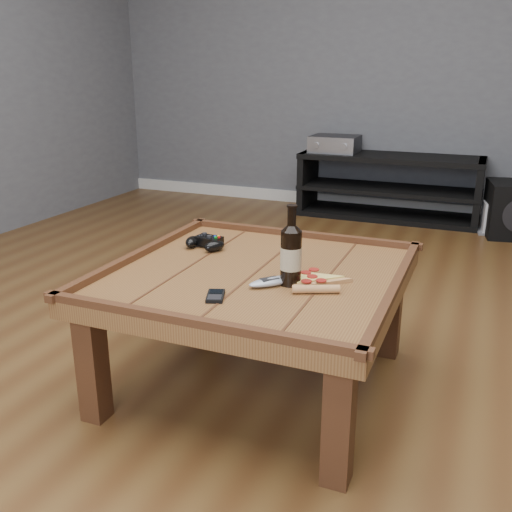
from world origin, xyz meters
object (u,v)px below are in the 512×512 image
at_px(beer_bottle, 291,253).
at_px(av_receiver, 335,144).
at_px(media_console, 389,187).
at_px(game_controller, 205,242).
at_px(smartphone, 215,296).
at_px(pizza_slice, 313,281).
at_px(remote_control, 274,281).
at_px(game_console, 485,219).
at_px(coffee_table, 257,287).

xyz_separation_m(beer_bottle, av_receiver, (-0.60, 2.82, 0.01)).
relative_size(media_console, beer_bottle, 5.14).
xyz_separation_m(game_controller, smartphone, (0.27, -0.46, -0.02)).
xyz_separation_m(pizza_slice, remote_control, (-0.12, -0.06, 0.00)).
xyz_separation_m(beer_bottle, game_console, (0.59, 2.64, -0.46)).
distance_m(media_console, remote_control, 2.86).
height_order(coffee_table, game_console, coffee_table).
height_order(media_console, smartphone, media_console).
bearing_deg(game_console, smartphone, -115.18).
bearing_deg(coffee_table, beer_bottle, -25.92).
relative_size(game_controller, av_receiver, 0.50).
relative_size(coffee_table, av_receiver, 2.76).
xyz_separation_m(remote_control, game_console, (0.64, 2.67, -0.36)).
distance_m(coffee_table, beer_bottle, 0.24).
bearing_deg(remote_control, game_console, 117.54).
relative_size(coffee_table, smartphone, 9.37).
bearing_deg(av_receiver, beer_bottle, -77.80).
relative_size(media_console, game_console, 6.20).
distance_m(media_console, smartphone, 3.03).
bearing_deg(coffee_table, pizza_slice, -10.08).
xyz_separation_m(media_console, smartphone, (-0.03, -3.03, 0.21)).
relative_size(media_console, av_receiver, 3.75).
height_order(coffee_table, smartphone, coffee_table).
distance_m(remote_control, av_receiver, 2.90).
height_order(beer_bottle, smartphone, beer_bottle).
distance_m(game_controller, remote_control, 0.49).
relative_size(pizza_slice, smartphone, 2.90).
relative_size(av_receiver, game_console, 1.65).
bearing_deg(media_console, game_console, -13.87).
xyz_separation_m(pizza_slice, av_receiver, (-0.67, 2.78, 0.11)).
height_order(media_console, pizza_slice, media_console).
height_order(av_receiver, game_console, av_receiver).
bearing_deg(game_controller, beer_bottle, -20.34).
bearing_deg(remote_control, media_console, 133.03).
bearing_deg(pizza_slice, beer_bottle, -176.34).
bearing_deg(beer_bottle, coffee_table, 154.08).
bearing_deg(game_console, media_console, 156.06).
distance_m(beer_bottle, remote_control, 0.11).
bearing_deg(pizza_slice, game_controller, 133.30).
bearing_deg(smartphone, coffee_table, 63.87).
bearing_deg(game_console, pizza_slice, -111.37).
xyz_separation_m(media_console, pizza_slice, (0.22, -2.79, 0.21)).
bearing_deg(game_controller, smartphone, -50.41).
height_order(media_console, game_controller, game_controller).
distance_m(pizza_slice, smartphone, 0.34).
bearing_deg(beer_bottle, media_console, 93.08).
xyz_separation_m(beer_bottle, game_controller, (-0.45, 0.25, -0.09)).
distance_m(coffee_table, av_receiver, 2.79).
relative_size(pizza_slice, remote_control, 1.83).
bearing_deg(game_console, beer_bottle, -112.62).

